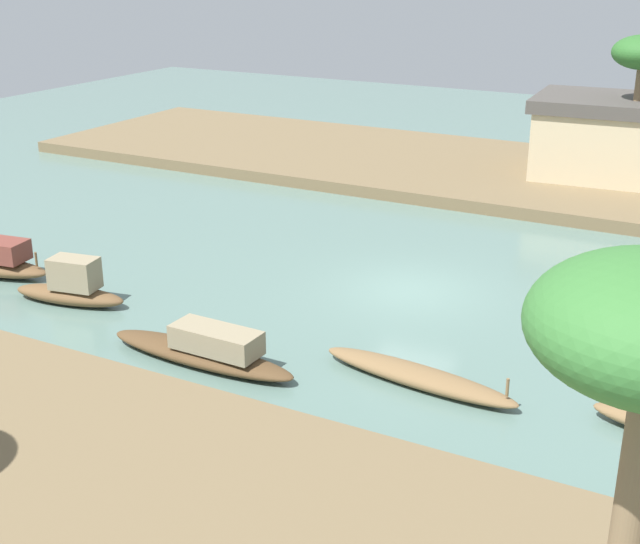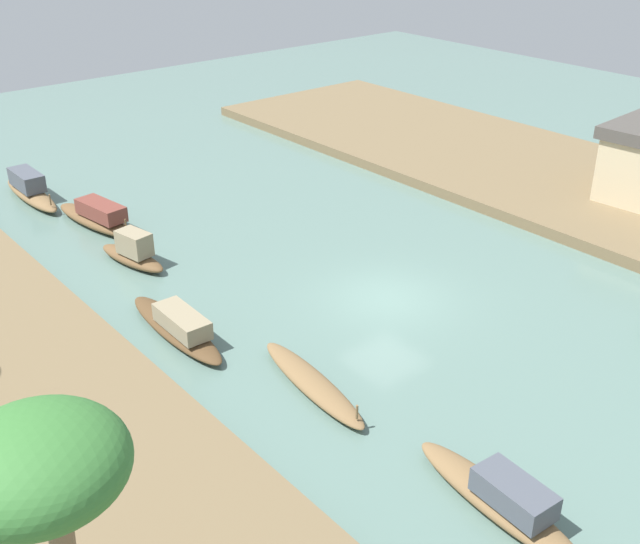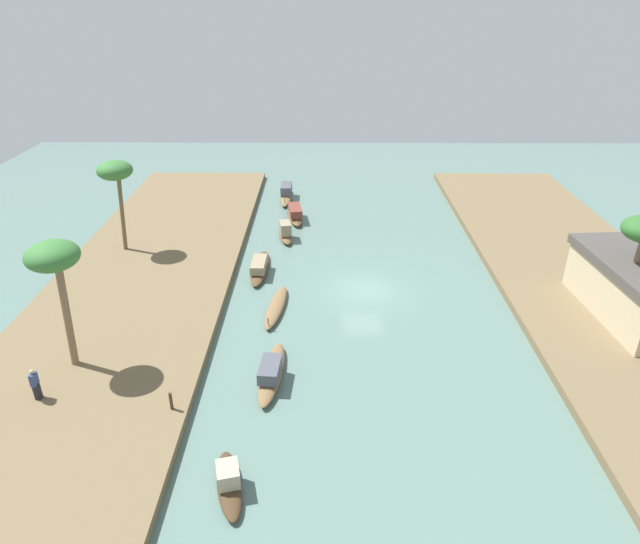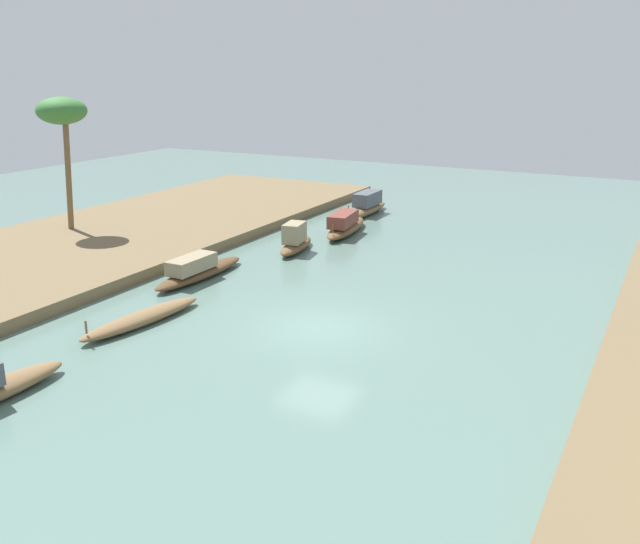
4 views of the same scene
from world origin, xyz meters
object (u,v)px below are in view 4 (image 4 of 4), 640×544
(sampan_foreground, at_px, (197,270))
(sampan_near_left_bank, at_px, (366,206))
(sampan_open_hull, at_px, (142,318))
(sampan_downstream_large, at_px, (345,225))
(palm_tree_left_near, at_px, (62,114))
(sampan_midstream, at_px, (295,241))

(sampan_foreground, bearing_deg, sampan_near_left_bank, 177.52)
(sampan_near_left_bank, distance_m, sampan_foreground, 14.37)
(sampan_open_hull, relative_size, sampan_near_left_bank, 0.97)
(sampan_downstream_large, xyz_separation_m, palm_tree_left_near, (7.03, -11.35, 5.52))
(sampan_midstream, distance_m, sampan_downstream_large, 4.15)
(sampan_open_hull, height_order, sampan_near_left_bank, sampan_near_left_bank)
(sampan_foreground, bearing_deg, sampan_downstream_large, 170.12)
(sampan_downstream_large, relative_size, palm_tree_left_near, 0.81)
(sampan_midstream, xyz_separation_m, sampan_near_left_bank, (-8.85, -0.46, -0.01))
(sampan_midstream, xyz_separation_m, sampan_foreground, (5.49, -1.34, -0.12))
(sampan_open_hull, relative_size, sampan_downstream_large, 0.98)
(sampan_midstream, xyz_separation_m, sampan_open_hull, (10.35, 0.12, -0.29))
(sampan_midstream, bearing_deg, sampan_open_hull, -9.86)
(sampan_foreground, relative_size, sampan_downstream_large, 1.03)
(sampan_foreground, height_order, palm_tree_left_near, palm_tree_left_near)
(sampan_near_left_bank, height_order, palm_tree_left_near, palm_tree_left_near)
(sampan_midstream, relative_size, sampan_downstream_large, 0.69)
(sampan_midstream, relative_size, sampan_foreground, 0.67)
(sampan_open_hull, height_order, sampan_downstream_large, sampan_downstream_large)
(sampan_downstream_large, height_order, palm_tree_left_near, palm_tree_left_near)
(sampan_near_left_bank, xyz_separation_m, palm_tree_left_near, (11.76, -10.37, 5.48))
(sampan_midstream, height_order, sampan_near_left_bank, sampan_midstream)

